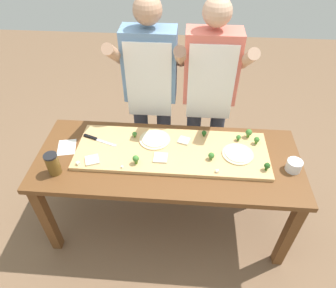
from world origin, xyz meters
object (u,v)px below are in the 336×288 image
broccoli_floret_center_right (257,140)px  broccoli_floret_front_right (239,137)px  pizza_slice_far_right (92,160)px  broccoli_floret_front_mid (211,156)px  flour_cup (294,166)px  pizza_slice_far_left (160,158)px  cheese_crumble_a (122,167)px  pizza_whole_white_garlic (238,154)px  cheese_crumble_c (78,163)px  broccoli_floret_front_left (136,159)px  cook_right (209,88)px  prep_table (168,167)px  recipe_note (67,147)px  broccoli_floret_center_left (204,133)px  broccoli_floret_back_left (134,134)px  cook_left (151,86)px  broccoli_floret_back_mid (267,166)px  sauce_jar (53,164)px  cheese_crumble_b (217,171)px  pizza_slice_center (184,140)px  pizza_whole_cheese_artichoke (155,139)px  chefs_knife (95,139)px

broccoli_floret_center_right → broccoli_floret_front_right: bearing=168.2°
broccoli_floret_center_right → pizza_slice_far_right: bearing=-167.1°
broccoli_floret_front_mid → flour_cup: broccoli_floret_front_mid is taller
pizza_slice_far_left → cheese_crumble_a: bearing=-156.5°
pizza_slice_far_right → pizza_whole_white_garlic: bearing=7.7°
pizza_whole_white_garlic → cheese_crumble_c: cheese_crumble_c is taller
broccoli_floret_front_left → cook_right: cook_right is taller
cheese_crumble_c → broccoli_floret_front_mid: bearing=7.6°
broccoli_floret_front_mid → prep_table: bearing=176.0°
recipe_note → broccoli_floret_center_left: bearing=9.8°
cook_right → broccoli_floret_back_left: bearing=-145.3°
cheese_crumble_c → cheese_crumble_a: bearing=-1.3°
broccoli_floret_back_left → cook_left: 0.43m
broccoli_floret_front_mid → broccoli_floret_front_left: bearing=-171.3°
broccoli_floret_center_left → recipe_note: (-0.99, -0.17, -0.05)m
broccoli_floret_back_mid → sauce_jar: bearing=-175.8°
pizza_whole_white_garlic → cheese_crumble_b: size_ratio=11.81×
broccoli_floret_back_left → flour_cup: 1.13m
broccoli_floret_front_mid → broccoli_floret_center_left: bearing=100.6°
broccoli_floret_center_right → pizza_slice_center: bearing=-178.7°
broccoli_floret_back_mid → cook_right: (-0.37, 0.64, 0.17)m
broccoli_floret_center_left → cook_left: bearing=142.7°
broccoli_floret_front_left → cheese_crumble_a: (-0.09, -0.05, -0.03)m
broccoli_floret_front_right → broccoli_floret_center_right: size_ratio=0.80×
cheese_crumble_b → pizza_whole_white_garlic: bearing=49.7°
pizza_slice_far_right → flour_cup: size_ratio=0.90×
pizza_whole_cheese_artichoke → sauce_jar: size_ratio=1.44×
pizza_slice_far_left → broccoli_floret_front_left: broccoli_floret_front_left is taller
pizza_whole_white_garlic → cook_right: 0.58m
broccoli_floret_center_left → broccoli_floret_front_mid: bearing=-79.4°
pizza_whole_cheese_artichoke → broccoli_floret_front_mid: size_ratio=4.11×
prep_table → flour_cup: (0.84, -0.05, 0.13)m
flour_cup → pizza_slice_center: bearing=164.5°
broccoli_floret_front_right → sauce_jar: size_ratio=0.30×
broccoli_floret_back_left → sauce_jar: bearing=-142.3°
broccoli_floret_front_mid → cheese_crumble_b: (0.04, -0.12, -0.02)m
broccoli_floret_front_right → cheese_crumble_a: 0.86m
cheese_crumble_a → sauce_jar: bearing=-173.7°
flour_cup → sauce_jar: sauce_jar is taller
broccoli_floret_center_right → broccoli_floret_back_left: broccoli_floret_center_right is taller
pizza_whole_cheese_artichoke → cook_right: (0.39, 0.40, 0.20)m
recipe_note → cook_left: cook_left is taller
pizza_whole_cheese_artichoke → pizza_slice_center: (0.21, 0.01, -0.00)m
prep_table → chefs_knife: size_ratio=7.00×
pizza_slice_far_left → recipe_note: size_ratio=0.58×
pizza_slice_center → broccoli_floret_center_right: (0.52, 0.01, 0.03)m
cook_left → broccoli_floret_back_mid: bearing=-37.6°
pizza_whole_white_garlic → sauce_jar: 1.24m
prep_table → broccoli_floret_front_left: broccoli_floret_front_left is taller
cook_right → chefs_knife: bearing=-152.7°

